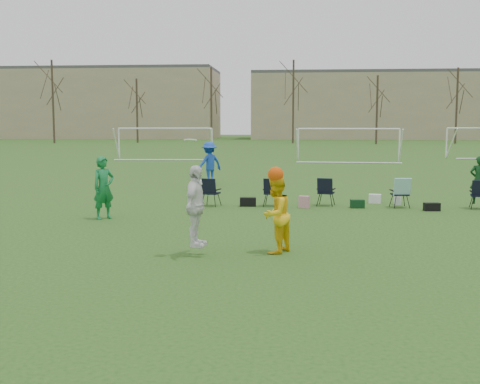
# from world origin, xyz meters

# --- Properties ---
(ground) EXTENTS (260.00, 260.00, 0.00)m
(ground) POSITION_xyz_m (0.00, 0.00, 0.00)
(ground) COLOR #214917
(ground) RESTS_ON ground
(fielder_green_near) EXTENTS (0.79, 0.80, 1.86)m
(fielder_green_near) POSITION_xyz_m (-5.63, 4.69, 0.93)
(fielder_green_near) COLOR #147137
(fielder_green_near) RESTS_ON ground
(fielder_blue) EXTENTS (1.44, 1.38, 1.97)m
(fielder_blue) POSITION_xyz_m (-3.89, 14.91, 0.98)
(fielder_blue) COLOR #1845B9
(fielder_blue) RESTS_ON ground
(center_contest) EXTENTS (2.45, 1.49, 2.52)m
(center_contest) POSITION_xyz_m (-1.19, 0.24, 0.97)
(center_contest) COLOR white
(center_contest) RESTS_ON ground
(sideline_setup) EXTENTS (9.68, 2.07, 1.76)m
(sideline_setup) POSITION_xyz_m (2.20, 7.93, 0.53)
(sideline_setup) COLOR #103C18
(sideline_setup) RESTS_ON ground
(goal_left) EXTENTS (7.39, 0.76, 2.46)m
(goal_left) POSITION_xyz_m (-10.00, 34.00, 1.92)
(goal_left) COLOR white
(goal_left) RESTS_ON ground
(goal_mid) EXTENTS (7.40, 0.63, 2.46)m
(goal_mid) POSITION_xyz_m (4.00, 32.00, 1.92)
(goal_mid) COLOR white
(goal_mid) RESTS_ON ground
(tree_line) EXTENTS (110.28, 3.28, 11.40)m
(tree_line) POSITION_xyz_m (0.24, 69.85, 5.09)
(tree_line) COLOR #382B21
(tree_line) RESTS_ON ground
(building_row) EXTENTS (126.00, 16.00, 13.00)m
(building_row) POSITION_xyz_m (6.73, 96.00, 5.99)
(building_row) COLOR tan
(building_row) RESTS_ON ground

